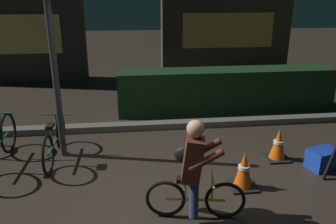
{
  "coord_description": "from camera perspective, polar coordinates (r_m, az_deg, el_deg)",
  "views": [
    {
      "loc": [
        -0.35,
        -4.08,
        2.58
      ],
      "look_at": [
        0.2,
        0.6,
        0.9
      ],
      "focal_mm": 36.64,
      "sensor_mm": 36.0,
      "label": 1
    }
  ],
  "objects": [
    {
      "name": "traffic_cone_far",
      "position": [
        5.77,
        17.86,
        -5.23
      ],
      "size": [
        0.36,
        0.36,
        0.52
      ],
      "color": "black",
      "rests_on": "ground"
    },
    {
      "name": "sidewalk_curb",
      "position": [
        6.78,
        -3.25,
        -2.26
      ],
      "size": [
        12.0,
        0.24,
        0.12
      ],
      "primitive_type": "cube",
      "color": "#56544F",
      "rests_on": "ground"
    },
    {
      "name": "storefront_right",
      "position": [
        11.75,
        9.77,
        16.16
      ],
      "size": [
        4.27,
        0.54,
        3.88
      ],
      "color": "#42382D",
      "rests_on": "ground"
    },
    {
      "name": "street_post",
      "position": [
        5.55,
        -18.21,
        5.48
      ],
      "size": [
        0.1,
        0.1,
        2.64
      ],
      "primitive_type": "cylinder",
      "color": "#2D2D33",
      "rests_on": "ground"
    },
    {
      "name": "closed_umbrella",
      "position": [
        5.5,
        26.0,
        -5.96
      ],
      "size": [
        0.4,
        0.25,
        0.78
      ],
      "primitive_type": "cylinder",
      "rotation": [
        0.0,
        0.46,
        0.5
      ],
      "color": "black",
      "rests_on": "ground"
    },
    {
      "name": "ground_plane",
      "position": [
        4.84,
        -1.57,
        -12.59
      ],
      "size": [
        40.0,
        40.0,
        0.0
      ],
      "primitive_type": "plane",
      "color": "#2D261E"
    },
    {
      "name": "parked_bike_center_left",
      "position": [
        5.73,
        -18.34,
        -4.69
      ],
      "size": [
        0.46,
        1.52,
        0.7
      ],
      "rotation": [
        0.0,
        0.0,
        1.55
      ],
      "color": "black",
      "rests_on": "ground"
    },
    {
      "name": "blue_crate",
      "position": [
        5.79,
        24.4,
        -7.1
      ],
      "size": [
        0.51,
        0.42,
        0.3
      ],
      "primitive_type": "cube",
      "rotation": [
        0.0,
        0.0,
        0.27
      ],
      "color": "#193DB7",
      "rests_on": "ground"
    },
    {
      "name": "cyclist",
      "position": [
        4.01,
        4.3,
        -9.52
      ],
      "size": [
        1.18,
        0.58,
        1.25
      ],
      "rotation": [
        0.0,
        0.0,
        -0.17
      ],
      "color": "black",
      "rests_on": "ground"
    },
    {
      "name": "hedge_row",
      "position": [
        7.79,
        9.63,
        3.62
      ],
      "size": [
        4.8,
        0.7,
        0.94
      ],
      "primitive_type": "cube",
      "color": "black",
      "rests_on": "ground"
    },
    {
      "name": "traffic_cone_near",
      "position": [
        4.85,
        12.49,
        -9.5
      ],
      "size": [
        0.36,
        0.36,
        0.54
      ],
      "color": "black",
      "rests_on": "ground"
    }
  ]
}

